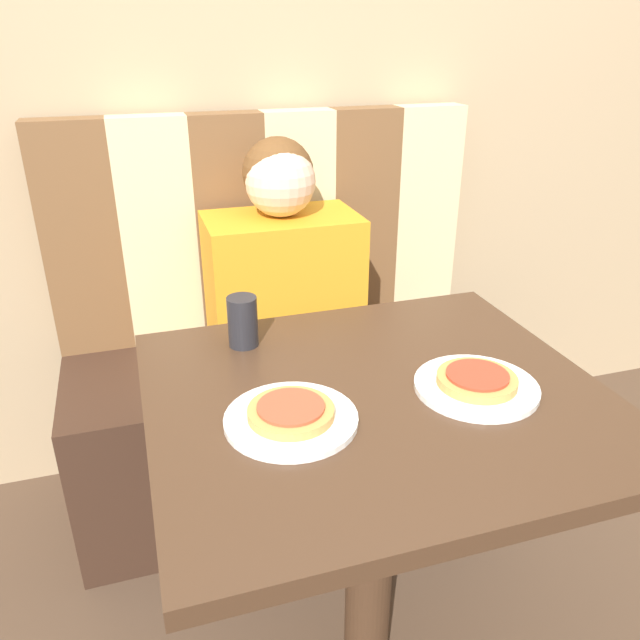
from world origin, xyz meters
The scene contains 10 objects.
wall_back centered at (0.00, 1.01, 1.30)m, with size 7.00×0.05×2.60m.
booth_seat centered at (0.00, 0.70, 0.25)m, with size 1.28×0.51×0.50m.
booth_backrest centered at (0.00, 0.91, 0.83)m, with size 1.28×0.09×0.67m.
dining_table centered at (0.00, 0.00, 0.66)m, with size 0.83×0.75×0.77m.
person centered at (0.00, 0.71, 0.78)m, with size 0.42×0.26×0.62m.
plate_left centered at (-0.18, -0.05, 0.78)m, with size 0.23×0.23×0.01m.
plate_right centered at (0.18, -0.05, 0.78)m, with size 0.23×0.23×0.01m.
pizza_left centered at (-0.18, -0.05, 0.80)m, with size 0.15×0.15×0.02m.
pizza_right centered at (0.18, -0.05, 0.80)m, with size 0.15×0.15×0.02m.
drinking_cup centered at (-0.20, 0.26, 0.83)m, with size 0.06×0.06×0.11m.
Camera 1 is at (-0.40, -0.91, 1.38)m, focal length 35.00 mm.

